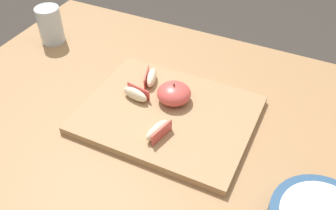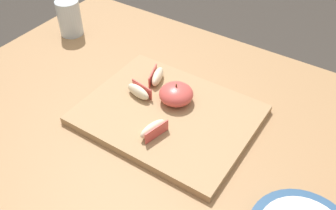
{
  "view_description": "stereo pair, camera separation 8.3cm",
  "coord_description": "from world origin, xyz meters",
  "px_view_note": "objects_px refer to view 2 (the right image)",
  "views": [
    {
      "loc": [
        0.23,
        -0.54,
        1.35
      ],
      "look_at": [
        -0.04,
        0.02,
        0.8
      ],
      "focal_mm": 40.0,
      "sensor_mm": 36.0,
      "label": 1
    },
    {
      "loc": [
        0.3,
        -0.5,
        1.35
      ],
      "look_at": [
        -0.04,
        0.02,
        0.8
      ],
      "focal_mm": 40.0,
      "sensor_mm": 36.0,
      "label": 2
    }
  ],
  "objects_px": {
    "cutting_board": "(168,115)",
    "drinking_glass_water": "(69,18)",
    "apple_half_skin_up": "(176,94)",
    "apple_wedge_near_knife": "(139,91)",
    "apple_wedge_front": "(157,76)",
    "apple_wedge_middle": "(153,129)"
  },
  "relations": [
    {
      "from": "apple_wedge_front",
      "to": "apple_wedge_near_knife",
      "type": "bearing_deg",
      "value": -92.83
    },
    {
      "from": "apple_wedge_middle",
      "to": "apple_wedge_front",
      "type": "xyz_separation_m",
      "value": [
        -0.1,
        0.15,
        0.0
      ]
    },
    {
      "from": "apple_half_skin_up",
      "to": "apple_wedge_front",
      "type": "bearing_deg",
      "value": 154.61
    },
    {
      "from": "cutting_board",
      "to": "apple_wedge_middle",
      "type": "bearing_deg",
      "value": -80.44
    },
    {
      "from": "cutting_board",
      "to": "apple_wedge_near_knife",
      "type": "xyz_separation_m",
      "value": [
        -0.09,
        0.01,
        0.02
      ]
    },
    {
      "from": "cutting_board",
      "to": "apple_half_skin_up",
      "type": "bearing_deg",
      "value": 95.89
    },
    {
      "from": "apple_half_skin_up",
      "to": "apple_wedge_front",
      "type": "distance_m",
      "value": 0.09
    },
    {
      "from": "cutting_board",
      "to": "apple_wedge_middle",
      "type": "height_order",
      "value": "apple_wedge_middle"
    },
    {
      "from": "apple_half_skin_up",
      "to": "apple_wedge_near_knife",
      "type": "height_order",
      "value": "apple_half_skin_up"
    },
    {
      "from": "cutting_board",
      "to": "apple_wedge_middle",
      "type": "relative_size",
      "value": 5.39
    },
    {
      "from": "apple_wedge_near_knife",
      "to": "cutting_board",
      "type": "bearing_deg",
      "value": -4.59
    },
    {
      "from": "cutting_board",
      "to": "drinking_glass_water",
      "type": "bearing_deg",
      "value": 161.53
    },
    {
      "from": "apple_wedge_front",
      "to": "apple_wedge_near_knife",
      "type": "height_order",
      "value": "same"
    },
    {
      "from": "cutting_board",
      "to": "apple_wedge_near_knife",
      "type": "relative_size",
      "value": 5.43
    },
    {
      "from": "apple_wedge_front",
      "to": "drinking_glass_water",
      "type": "relative_size",
      "value": 0.67
    },
    {
      "from": "cutting_board",
      "to": "apple_wedge_front",
      "type": "xyz_separation_m",
      "value": [
        -0.08,
        0.08,
        0.02
      ]
    },
    {
      "from": "apple_half_skin_up",
      "to": "apple_wedge_middle",
      "type": "xyz_separation_m",
      "value": [
        0.02,
        -0.12,
        -0.01
      ]
    },
    {
      "from": "cutting_board",
      "to": "drinking_glass_water",
      "type": "relative_size",
      "value": 3.6
    },
    {
      "from": "apple_half_skin_up",
      "to": "drinking_glass_water",
      "type": "height_order",
      "value": "drinking_glass_water"
    },
    {
      "from": "cutting_board",
      "to": "drinking_glass_water",
      "type": "distance_m",
      "value": 0.47
    },
    {
      "from": "drinking_glass_water",
      "to": "apple_wedge_near_knife",
      "type": "bearing_deg",
      "value": -21.6
    },
    {
      "from": "cutting_board",
      "to": "apple_half_skin_up",
      "type": "xyz_separation_m",
      "value": [
        -0.0,
        0.04,
        0.03
      ]
    }
  ]
}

